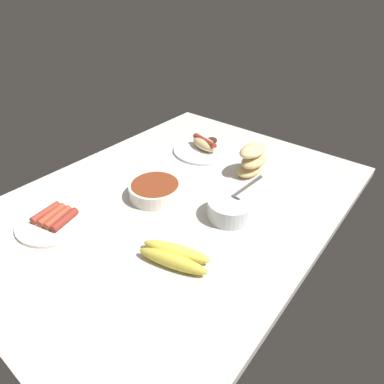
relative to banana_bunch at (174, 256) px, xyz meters
The scene contains 7 objects.
ground_plane 27.64cm from the banana_bunch, 40.28° to the left, with size 120.00×90.00×3.00cm, color silver.
banana_bunch is the anchor object (origin of this frame).
plate_sausages 38.35cm from the banana_bunch, 105.06° to the left, with size 22.39×22.39×3.24cm.
bread_stack 49.67cm from the banana_bunch, ahead, with size 12.87×8.54×10.80cm.
bowl_chili 29.36cm from the banana_bunch, 53.47° to the left, with size 16.78×16.78×4.67cm.
bowl_coleslaw 23.83cm from the banana_bunch, ahead, with size 13.32×13.68×15.13cm.
plate_hotdog_assembled 60.69cm from the banana_bunch, 29.90° to the left, with size 24.80×24.80×5.61cm.
Camera 1 is at (-62.39, -56.89, 60.92)cm, focal length 30.27 mm.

